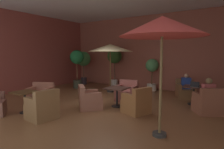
{
  "coord_description": "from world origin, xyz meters",
  "views": [
    {
      "loc": [
        4.14,
        -5.77,
        1.9
      ],
      "look_at": [
        0.0,
        0.42,
        1.11
      ],
      "focal_mm": 31.01,
      "sensor_mm": 36.0,
      "label": 1
    }
  ],
  "objects_px": {
    "armchair_front_right_north": "(43,108)",
    "patio_umbrella_center_beige": "(162,27)",
    "cafe_table_front_right": "(25,96)",
    "armchair_mid_center_east": "(127,93)",
    "open_laptop": "(195,86)",
    "patio_umbrella_tall_red": "(110,48)",
    "cafe_table_mid_center": "(117,92)",
    "potted_tree_mid_right": "(77,62)",
    "armchair_mid_center_south": "(89,100)",
    "patron_by_window": "(186,82)",
    "armchair_front_left_north": "(185,91)",
    "potted_tree_left_corner": "(152,70)",
    "patron_blue_shirt": "(208,90)",
    "armchair_front_right_east": "(41,96)",
    "armchair_front_left_east": "(208,104)",
    "iced_drink_cup": "(195,84)",
    "cafe_table_front_left": "(194,90)",
    "armchair_mid_center_north": "(137,103)",
    "potted_tree_mid_left": "(83,61)",
    "potted_tree_right_corner": "(114,59)"
  },
  "relations": [
    {
      "from": "armchair_front_right_north",
      "to": "potted_tree_mid_right",
      "type": "bearing_deg",
      "value": 122.89
    },
    {
      "from": "cafe_table_mid_center",
      "to": "potted_tree_mid_right",
      "type": "xyz_separation_m",
      "value": [
        -3.92,
        2.03,
        0.93
      ]
    },
    {
      "from": "armchair_front_right_east",
      "to": "armchair_mid_center_north",
      "type": "bearing_deg",
      "value": 16.4
    },
    {
      "from": "cafe_table_front_left",
      "to": "patron_blue_shirt",
      "type": "height_order",
      "value": "patron_blue_shirt"
    },
    {
      "from": "potted_tree_mid_right",
      "to": "patron_blue_shirt",
      "type": "height_order",
      "value": "potted_tree_mid_right"
    },
    {
      "from": "potted_tree_mid_right",
      "to": "armchair_front_right_east",
      "type": "bearing_deg",
      "value": -67.92
    },
    {
      "from": "armchair_front_right_north",
      "to": "potted_tree_left_corner",
      "type": "distance_m",
      "value": 6.09
    },
    {
      "from": "armchair_mid_center_south",
      "to": "patron_blue_shirt",
      "type": "xyz_separation_m",
      "value": [
        3.53,
        1.69,
        0.46
      ]
    },
    {
      "from": "armchair_mid_center_south",
      "to": "patron_by_window",
      "type": "xyz_separation_m",
      "value": [
        2.41,
        3.6,
        0.39
      ]
    },
    {
      "from": "armchair_front_right_north",
      "to": "cafe_table_mid_center",
      "type": "bearing_deg",
      "value": 65.75
    },
    {
      "from": "patio_umbrella_tall_red",
      "to": "potted_tree_mid_right",
      "type": "xyz_separation_m",
      "value": [
        -2.19,
        -0.07,
        -0.72
      ]
    },
    {
      "from": "potted_tree_mid_left",
      "to": "potted_tree_mid_right",
      "type": "relative_size",
      "value": 0.97
    },
    {
      "from": "cafe_table_front_right",
      "to": "open_laptop",
      "type": "height_order",
      "value": "open_laptop"
    },
    {
      "from": "armchair_front_left_north",
      "to": "armchair_mid_center_north",
      "type": "xyz_separation_m",
      "value": [
        -0.76,
        -3.21,
        0.03
      ]
    },
    {
      "from": "open_laptop",
      "to": "patio_umbrella_tall_red",
      "type": "bearing_deg",
      "value": 174.74
    },
    {
      "from": "armchair_front_left_east",
      "to": "iced_drink_cup",
      "type": "height_order",
      "value": "armchair_front_left_east"
    },
    {
      "from": "potted_tree_left_corner",
      "to": "potted_tree_mid_right",
      "type": "relative_size",
      "value": 0.78
    },
    {
      "from": "armchair_mid_center_east",
      "to": "potted_tree_right_corner",
      "type": "distance_m",
      "value": 3.82
    },
    {
      "from": "patio_umbrella_tall_red",
      "to": "patron_by_window",
      "type": "relative_size",
      "value": 3.67
    },
    {
      "from": "armchair_front_left_east",
      "to": "potted_tree_left_corner",
      "type": "bearing_deg",
      "value": 138.15
    },
    {
      "from": "armchair_front_right_east",
      "to": "patron_blue_shirt",
      "type": "height_order",
      "value": "patron_blue_shirt"
    },
    {
      "from": "armchair_front_right_north",
      "to": "patron_by_window",
      "type": "xyz_separation_m",
      "value": [
        2.8,
        5.22,
        0.36
      ]
    },
    {
      "from": "armchair_front_right_east",
      "to": "patio_umbrella_tall_red",
      "type": "bearing_deg",
      "value": 76.76
    },
    {
      "from": "armchair_front_right_north",
      "to": "potted_tree_left_corner",
      "type": "xyz_separation_m",
      "value": [
        0.93,
        5.97,
        0.74
      ]
    },
    {
      "from": "armchair_front_left_north",
      "to": "potted_tree_left_corner",
      "type": "xyz_separation_m",
      "value": [
        -1.86,
        0.72,
        0.78
      ]
    },
    {
      "from": "armchair_front_left_north",
      "to": "patron_by_window",
      "type": "distance_m",
      "value": 0.4
    },
    {
      "from": "armchair_front_left_north",
      "to": "cafe_table_mid_center",
      "type": "distance_m",
      "value": 3.36
    },
    {
      "from": "potted_tree_mid_right",
      "to": "armchair_front_left_north",
      "type": "bearing_deg",
      "value": 8.61
    },
    {
      "from": "armchair_mid_center_east",
      "to": "patio_umbrella_tall_red",
      "type": "xyz_separation_m",
      "value": [
        -1.57,
        1.1,
        1.88
      ]
    },
    {
      "from": "armchair_front_right_east",
      "to": "cafe_table_mid_center",
      "type": "distance_m",
      "value": 2.89
    },
    {
      "from": "cafe_table_front_left",
      "to": "armchair_front_right_north",
      "type": "relative_size",
      "value": 0.86
    },
    {
      "from": "armchair_mid_center_north",
      "to": "iced_drink_cup",
      "type": "distance_m",
      "value": 2.69
    },
    {
      "from": "patio_umbrella_tall_red",
      "to": "patron_blue_shirt",
      "type": "bearing_deg",
      "value": -14.24
    },
    {
      "from": "armchair_front_right_north",
      "to": "patio_umbrella_center_beige",
      "type": "bearing_deg",
      "value": 13.42
    },
    {
      "from": "cafe_table_front_right",
      "to": "patron_blue_shirt",
      "type": "xyz_separation_m",
      "value": [
        4.94,
        3.21,
        0.22
      ]
    },
    {
      "from": "patio_umbrella_tall_red",
      "to": "armchair_front_right_east",
      "type": "bearing_deg",
      "value": -103.24
    },
    {
      "from": "cafe_table_front_left",
      "to": "cafe_table_front_right",
      "type": "relative_size",
      "value": 1.08
    },
    {
      "from": "armchair_front_right_east",
      "to": "armchair_mid_center_south",
      "type": "xyz_separation_m",
      "value": [
        1.86,
        0.6,
        -0.01
      ]
    },
    {
      "from": "potted_tree_mid_left",
      "to": "iced_drink_cup",
      "type": "height_order",
      "value": "potted_tree_mid_left"
    },
    {
      "from": "armchair_mid_center_south",
      "to": "patron_blue_shirt",
      "type": "height_order",
      "value": "patron_blue_shirt"
    },
    {
      "from": "potted_tree_right_corner",
      "to": "potted_tree_mid_right",
      "type": "bearing_deg",
      "value": -130.08
    },
    {
      "from": "cafe_table_front_left",
      "to": "open_laptop",
      "type": "bearing_deg",
      "value": -63.86
    },
    {
      "from": "armchair_mid_center_north",
      "to": "patron_blue_shirt",
      "type": "distance_m",
      "value": 2.32
    },
    {
      "from": "armchair_front_left_north",
      "to": "armchair_front_left_east",
      "type": "xyz_separation_m",
      "value": [
        1.16,
        -1.98,
        0.03
      ]
    },
    {
      "from": "potted_tree_mid_right",
      "to": "patron_by_window",
      "type": "relative_size",
      "value": 3.25
    },
    {
      "from": "patron_blue_shirt",
      "to": "armchair_front_right_east",
      "type": "bearing_deg",
      "value": -156.92
    },
    {
      "from": "cafe_table_front_left",
      "to": "armchair_front_left_north",
      "type": "xyz_separation_m",
      "value": [
        -0.53,
        1.02,
        -0.24
      ]
    },
    {
      "from": "patio_umbrella_center_beige",
      "to": "iced_drink_cup",
      "type": "xyz_separation_m",
      "value": [
        0.07,
        3.59,
        -1.74
      ]
    },
    {
      "from": "armchair_mid_center_east",
      "to": "patio_umbrella_tall_red",
      "type": "bearing_deg",
      "value": 144.99
    },
    {
      "from": "cafe_table_front_right",
      "to": "armchair_mid_center_east",
      "type": "xyz_separation_m",
      "value": [
        1.93,
        3.27,
        -0.23
      ]
    }
  ]
}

